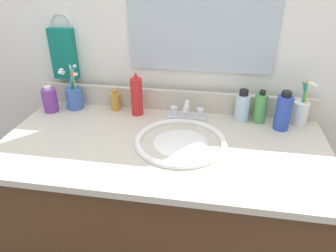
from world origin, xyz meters
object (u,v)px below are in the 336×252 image
Objects in this scene: bottle_shampoo_blue at (283,112)px; cup_blue_plastic at (74,97)px; faucet at (187,113)px; bottle_toner_green at (260,108)px; bottle_oil_amber at (115,101)px; bottle_cream_purple at (50,100)px; bottle_gel_clear at (242,107)px; bottle_spray_red at (137,96)px; cup_white_ceramic at (301,111)px; hand_towel at (64,54)px.

bottle_shampoo_blue is 0.88m from cup_blue_plastic.
faucet is 0.30m from bottle_toner_green.
bottle_cream_purple is at bearing -167.78° from bottle_oil_amber.
faucet is 0.81× the size of cup_blue_plastic.
bottle_gel_clear is 0.97× the size of bottle_toner_green.
bottle_gel_clear is 0.85× the size of bottle_shampoo_blue.
cup_blue_plastic reaches higher than bottle_spray_red.
bottle_shampoo_blue is at bearing -3.35° from faucet.
cup_white_ceramic is 0.94× the size of cup_blue_plastic.
bottle_gel_clear is 0.82m from bottle_cream_purple.
bottle_toner_green is 0.74× the size of cup_white_ceramic.
bottle_cream_purple is (-0.59, -0.02, 0.02)m from faucet.
bottle_shampoo_blue is at bearing -30.23° from bottle_toner_green.
bottle_spray_red is at bearing 4.81° from bottle_cream_purple.
cup_white_ceramic reaches higher than bottle_gel_clear.
bottle_gel_clear is at bearing 3.56° from bottle_cream_purple.
bottle_toner_green is 1.45× the size of bottle_oil_amber.
bottle_spray_red is 1.20× the size of bottle_shampoo_blue.
cup_white_ceramic is (0.77, -0.00, 0.02)m from bottle_oil_amber.
bottle_gel_clear is at bearing -0.90° from bottle_oil_amber.
faucet is 1.21× the size of bottle_gel_clear.
bottle_oil_amber reaches higher than faucet.
bottle_cream_purple is at bearing -179.98° from bottle_shampoo_blue.
hand_towel reaches higher than bottle_spray_red.
faucet is at bearing -172.72° from bottle_gel_clear.
bottle_cream_purple is 1.23× the size of bottle_oil_amber.
faucet is 0.23m from bottle_gel_clear.
hand_towel is 1.90× the size of bottle_cream_purple.
bottle_oil_amber is (-0.61, 0.01, -0.02)m from bottle_toner_green.
bottle_toner_green is (0.29, 0.02, 0.03)m from faucet.
bottle_cream_purple is at bearing -176.96° from bottle_toner_green.
bottle_oil_amber is at bearing 12.22° from bottle_cream_purple.
faucet is at bearing -2.58° from bottle_spray_red.
bottle_shampoo_blue is at bearing -3.07° from bottle_spray_red.
hand_towel is at bearing 165.03° from bottle_spray_red.
faucet is at bearing 176.65° from bottle_shampoo_blue.
cup_blue_plastic is (-0.29, 0.01, -0.03)m from bottle_spray_red.
cup_white_ceramic is (0.45, 0.03, 0.03)m from faucet.
cup_blue_plastic is (-0.72, -0.00, -0.00)m from bottle_gel_clear.
bottle_spray_red is at bearing -177.53° from bottle_gel_clear.
hand_towel is 1.38× the size of faucet.
cup_white_ceramic is at bearing 3.03° from bottle_cream_purple.
bottle_cream_purple is at bearing -104.35° from hand_towel.
bottle_shampoo_blue is (0.37, -0.02, 0.04)m from faucet.
hand_towel is 1.62× the size of bottle_toner_green.
bottle_oil_amber is 0.60× the size of bottle_shampoo_blue.
bottle_spray_red is at bearing 176.93° from bottle_shampoo_blue.
bottle_gel_clear is 0.54m from bottle_oil_amber.
bottle_gel_clear reaches higher than bottle_cream_purple.
cup_blue_plastic is at bearing -179.62° from bottle_gel_clear.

